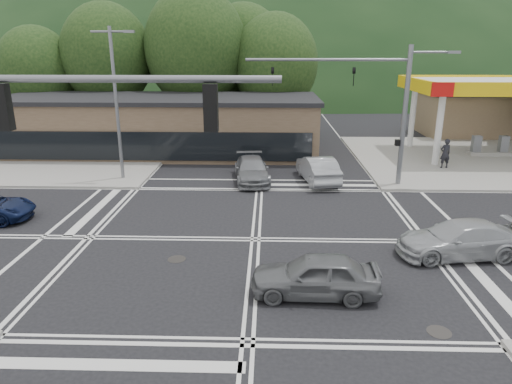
{
  "coord_description": "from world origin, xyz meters",
  "views": [
    {
      "loc": [
        0.55,
        -17.96,
        7.82
      ],
      "look_at": [
        -0.05,
        2.31,
        1.4
      ],
      "focal_mm": 32.0,
      "sensor_mm": 36.0,
      "label": 1
    }
  ],
  "objects_px": {
    "car_grey_center": "(315,275)",
    "car_queue_b": "(292,148)",
    "car_silver_east": "(459,239)",
    "car_queue_a": "(318,169)",
    "pedestrian": "(445,153)",
    "car_northbound": "(252,170)"
  },
  "relations": [
    {
      "from": "car_grey_center",
      "to": "car_queue_b",
      "type": "height_order",
      "value": "car_grey_center"
    },
    {
      "from": "car_silver_east",
      "to": "car_queue_a",
      "type": "height_order",
      "value": "car_queue_a"
    },
    {
      "from": "car_silver_east",
      "to": "pedestrian",
      "type": "distance_m",
      "value": 14.04
    },
    {
      "from": "car_grey_center",
      "to": "car_queue_b",
      "type": "bearing_deg",
      "value": -178.91
    },
    {
      "from": "car_grey_center",
      "to": "car_queue_a",
      "type": "xyz_separation_m",
      "value": [
        1.42,
        13.5,
        0.08
      ]
    },
    {
      "from": "car_silver_east",
      "to": "car_queue_a",
      "type": "relative_size",
      "value": 1.0
    },
    {
      "from": "car_silver_east",
      "to": "car_northbound",
      "type": "xyz_separation_m",
      "value": [
        -8.5,
        10.35,
        0.01
      ]
    },
    {
      "from": "car_grey_center",
      "to": "car_northbound",
      "type": "relative_size",
      "value": 0.86
    },
    {
      "from": "car_queue_b",
      "to": "car_queue_a",
      "type": "bearing_deg",
      "value": 108.0
    },
    {
      "from": "car_queue_a",
      "to": "pedestrian",
      "type": "relative_size",
      "value": 2.45
    },
    {
      "from": "car_silver_east",
      "to": "car_northbound",
      "type": "relative_size",
      "value": 0.99
    },
    {
      "from": "car_silver_east",
      "to": "car_northbound",
      "type": "distance_m",
      "value": 13.39
    },
    {
      "from": "car_queue_a",
      "to": "pedestrian",
      "type": "height_order",
      "value": "pedestrian"
    },
    {
      "from": "car_queue_a",
      "to": "car_northbound",
      "type": "height_order",
      "value": "car_queue_a"
    },
    {
      "from": "car_grey_center",
      "to": "car_northbound",
      "type": "height_order",
      "value": "car_grey_center"
    },
    {
      "from": "pedestrian",
      "to": "car_grey_center",
      "type": "bearing_deg",
      "value": 47.0
    },
    {
      "from": "car_grey_center",
      "to": "car_northbound",
      "type": "xyz_separation_m",
      "value": [
        -2.59,
        13.5,
        -0.01
      ]
    },
    {
      "from": "car_queue_a",
      "to": "pedestrian",
      "type": "distance_m",
      "value": 9.26
    },
    {
      "from": "car_northbound",
      "to": "car_queue_a",
      "type": "bearing_deg",
      "value": -6.56
    },
    {
      "from": "car_queue_a",
      "to": "car_northbound",
      "type": "relative_size",
      "value": 0.99
    },
    {
      "from": "car_queue_a",
      "to": "car_queue_b",
      "type": "bearing_deg",
      "value": -88.7
    },
    {
      "from": "car_queue_a",
      "to": "car_northbound",
      "type": "bearing_deg",
      "value": -9.44
    }
  ]
}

